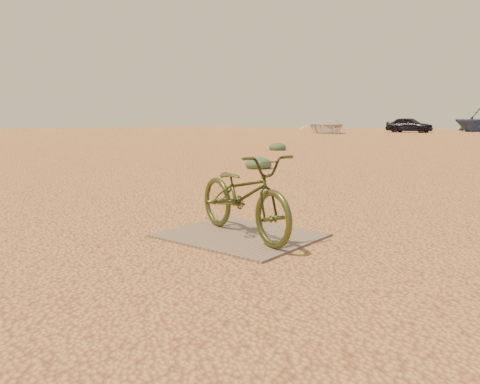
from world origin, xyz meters
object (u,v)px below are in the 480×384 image
Objects in this scene: bicycle at (243,195)px; car at (409,125)px; boat_far_left at (477,119)px; boat_near_left at (326,126)px; plywood_board at (240,235)px.

car is (-12.40, 40.27, 0.27)m from bicycle.
car is 0.89× the size of boat_far_left.
bicycle is 0.34× the size of boat_far_left.
boat_far_left is (9.21, 13.31, 0.58)m from boat_near_left.
boat_far_left is at bearing -31.83° from car.
car is at bearing 107.03° from plywood_board.
boat_far_left is at bearing 16.94° from boat_near_left.
plywood_board is 0.23× the size of boat_near_left.
car reaches higher than boat_near_left.
plywood_board is 0.92× the size of bicycle.
car is (-12.33, 40.25, 0.69)m from plywood_board.
plywood_board is at bearing -39.22° from boat_far_left.
bicycle is 0.25× the size of boat_near_left.
boat_far_left reaches higher than car.
bicycle is 0.38× the size of car.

